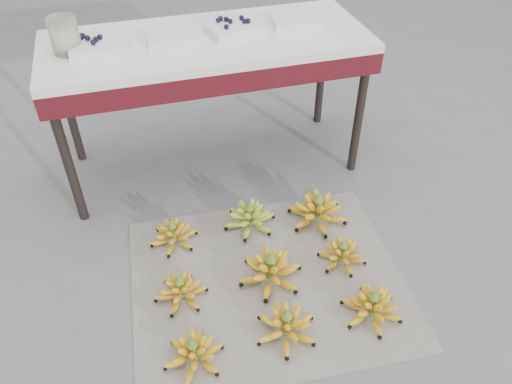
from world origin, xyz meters
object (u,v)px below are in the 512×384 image
object	(u,v)px
bunch_back_center	(250,218)
tray_far_left	(99,45)
glass_jar	(65,35)
vendor_table	(208,54)
bunch_mid_left	(181,291)
tray_left	(172,37)
bunch_front_right	(372,307)
bunch_mid_right	(342,254)
bunch_front_left	(193,353)
bunch_back_right	(317,211)
tray_far_right	(296,21)
tray_right	(234,28)
bunch_back_left	(174,235)
bunch_front_center	(286,326)
bunch_mid_center	(271,270)
newspaper_mat	(268,281)

from	to	relation	value
bunch_back_center	tray_far_left	size ratio (longest dim) A/B	1.09
glass_jar	vendor_table	bearing A→B (deg)	-0.53
bunch_mid_left	tray_left	size ratio (longest dim) A/B	1.17
bunch_front_right	bunch_mid_right	world-z (taller)	bunch_front_right
bunch_back_center	bunch_front_left	bearing A→B (deg)	-110.23
bunch_back_right	glass_jar	size ratio (longest dim) A/B	2.27
bunch_front_left	bunch_back_center	distance (m)	0.81
bunch_mid_left	tray_far_right	bearing A→B (deg)	66.15
bunch_mid_left	tray_far_left	size ratio (longest dim) A/B	1.02
bunch_front_right	tray_right	xyz separation A→B (m)	(-0.26, 1.30, 0.76)
bunch_back_right	glass_jar	bearing A→B (deg)	130.25
bunch_back_left	bunch_back_center	xyz separation A→B (m)	(0.40, 0.01, 0.01)
bunch_back_left	tray_left	size ratio (longest dim) A/B	1.02
bunch_back_left	tray_left	distance (m)	0.98
bunch_front_center	bunch_mid_center	distance (m)	0.30
bunch_mid_right	tray_far_left	distance (m)	1.54
bunch_front_right	tray_far_right	distance (m)	1.51
bunch_mid_left	bunch_back_center	size ratio (longest dim) A/B	0.94
bunch_back_left	bunch_back_center	size ratio (longest dim) A/B	0.82
tray_right	bunch_mid_right	bearing A→B (deg)	-74.69
tray_far_right	glass_jar	size ratio (longest dim) A/B	1.55
bunch_front_right	bunch_mid_center	xyz separation A→B (m)	(-0.36, 0.31, 0.01)
bunch_back_center	vendor_table	bearing A→B (deg)	107.02
bunch_mid_left	glass_jar	world-z (taller)	glass_jar
vendor_table	tray_right	xyz separation A→B (m)	(0.15, 0.02, 0.12)
tray_right	glass_jar	size ratio (longest dim) A/B	1.81
tray_far_right	bunch_mid_center	bearing A→B (deg)	-113.67
vendor_table	tray_right	bearing A→B (deg)	9.26
bunch_front_right	tray_right	bearing A→B (deg)	95.93
tray_left	glass_jar	xyz separation A→B (m)	(-0.50, 0.01, 0.07)
bunch_front_left	vendor_table	bearing A→B (deg)	75.33
bunch_front_left	bunch_front_center	size ratio (longest dim) A/B	0.82
tray_far_left	tray_right	bearing A→B (deg)	2.61
newspaper_mat	bunch_back_right	world-z (taller)	bunch_back_right
bunch_mid_left	tray_right	bearing A→B (deg)	79.34
bunch_back_center	tray_far_right	xyz separation A→B (m)	(0.43, 0.62, 0.76)
bunch_back_center	vendor_table	distance (m)	0.88
bunch_back_center	vendor_table	size ratio (longest dim) A/B	0.19
vendor_table	tray_far_left	xyz separation A→B (m)	(-0.52, -0.01, 0.12)
newspaper_mat	bunch_front_center	size ratio (longest dim) A/B	4.09
bunch_back_left	newspaper_mat	bearing A→B (deg)	-38.66
bunch_front_center	bunch_mid_right	world-z (taller)	bunch_front_center
bunch_front_right	vendor_table	distance (m)	1.49
bunch_front_right	tray_right	world-z (taller)	tray_right
tray_far_left	bunch_mid_left	bearing A→B (deg)	-80.48
bunch_mid_center	tray_far_left	bearing A→B (deg)	117.41
bunch_front_center	bunch_back_left	size ratio (longest dim) A/B	1.19
bunch_front_right	bunch_back_left	xyz separation A→B (m)	(-0.76, 0.68, -0.01)
bunch_mid_right	tray_right	bearing A→B (deg)	90.64
bunch_front_center	tray_left	size ratio (longest dim) A/B	1.21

